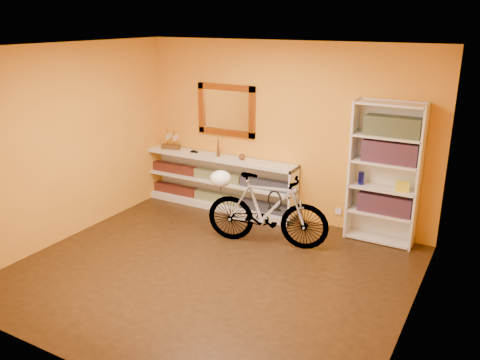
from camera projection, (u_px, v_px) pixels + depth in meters
The scene contains 24 objects.
floor at pixel (212, 271), 5.91m from camera, with size 4.50×4.00×0.01m, color black.
ceiling at pixel (207, 47), 5.09m from camera, with size 4.50×4.00×0.01m, color silver.
back_wall at pixel (284, 133), 7.16m from camera, with size 4.50×0.01×2.60m, color orange.
left_wall at pixel (67, 143), 6.55m from camera, with size 0.01×4.00×2.60m, color orange.
right_wall at pixel (419, 203), 4.46m from camera, with size 0.01×4.00×2.60m, color orange.
gilt_mirror at pixel (226, 110), 7.49m from camera, with size 0.98×0.06×0.78m, color brown.
wall_socket at pixel (338, 211), 7.06m from camera, with size 0.09×0.01×0.09m, color silver.
console_unit at pixel (218, 182), 7.75m from camera, with size 2.60×0.35×0.85m, color silver, non-canonical shape.
cd_row_lower at pixel (218, 198), 7.81m from camera, with size 2.50×0.13×0.14m, color black.
cd_row_upper at pixel (218, 176), 7.70m from camera, with size 2.50×0.13×0.14m, color navy.
model_ship at pixel (171, 138), 7.98m from camera, with size 0.30×0.11×0.36m, color #432D13, non-canonical shape.
toy_car at pixel (194, 153), 7.82m from camera, with size 0.00×0.00×0.00m, color black.
bronze_ornament at pixel (218, 146), 7.56m from camera, with size 0.06×0.06×0.34m, color brown.
decorative_orb at pixel (242, 157), 7.40m from camera, with size 0.09×0.09×0.09m, color brown.
bookcase at pixel (384, 174), 6.43m from camera, with size 0.90×0.30×1.90m, color silver, non-canonical shape.
book_row_a at pixel (385, 204), 6.53m from camera, with size 0.70×0.22×0.26m, color maroon.
book_row_b at pixel (390, 152), 6.31m from camera, with size 0.70×0.22×0.28m, color maroon.
book_row_c at pixel (393, 126), 6.20m from camera, with size 0.70×0.22×0.25m, color #163A4E.
travel_mug at pixel (361, 178), 6.58m from camera, with size 0.08×0.08×0.17m, color navy.
red_tin at pixel (374, 126), 6.35m from camera, with size 0.16×0.16×0.20m, color maroon.
yellow_bag at pixel (402, 187), 6.32m from camera, with size 0.17×0.11×0.13m, color yellow.
bicycle at pixel (267, 210), 6.46m from camera, with size 1.67×0.43×0.98m, color silver.
helmet at pixel (221, 179), 6.52m from camera, with size 0.29×0.28×0.22m, color white.
u_lock at pixel (275, 200), 6.38m from camera, with size 0.20×0.20×0.02m, color black.
Camera 1 is at (2.87, -4.42, 2.90)m, focal length 36.84 mm.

